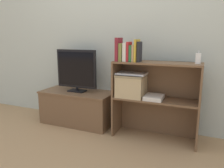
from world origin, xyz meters
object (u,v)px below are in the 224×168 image
tv (76,70)px  book_tan (134,53)px  book_forest (132,53)px  baby_monitor (198,59)px  storage_basket_left (131,85)px  book_ivory (126,52)px  book_charcoal (139,52)px  magazine_stack (154,97)px  book_mustard (137,51)px  book_olive (122,52)px  book_crimson (129,52)px  laptop (132,73)px  tv_stand (78,107)px  book_maroon (119,49)px

tv → book_tan: bearing=-7.5°
book_forest → baby_monitor: size_ratio=1.32×
baby_monitor → storage_basket_left: bearing=-178.7°
tv → book_forest: size_ratio=3.17×
book_ivory → book_forest: (0.07, -0.00, -0.01)m
book_tan → tv: bearing=172.5°
book_charcoal → magazine_stack: book_charcoal is taller
book_ivory → book_mustard: (0.12, 0.00, 0.02)m
book_charcoal → storage_basket_left: size_ratio=0.70×
book_olive → book_crimson: size_ratio=0.92×
book_ivory → laptop: (0.06, 0.04, -0.24)m
storage_basket_left → laptop: 0.13m
book_ivory → book_charcoal: size_ratio=0.93×
book_tan → book_mustard: (0.03, 0.00, 0.03)m
tv_stand → book_maroon: (0.62, -0.11, 0.77)m
book_tan → book_mustard: size_ratio=0.76×
tv → book_olive: book_olive is taller
book_mustard → magazine_stack: 0.53m
baby_monitor → laptop: baby_monitor is taller
book_mustard → storage_basket_left: bearing=149.0°
book_crimson → baby_monitor: 0.70m
book_ivory → book_maroon: bearing=180.0°
book_tan → book_mustard: book_mustard is taller
tv → tv_stand: bearing=90.0°
book_ivory → baby_monitor: size_ratio=1.49×
laptop → magazine_stack: 0.36m
book_forest → book_tan: 0.03m
book_tan → book_charcoal: book_charcoal is taller
book_olive → tv_stand: bearing=170.8°
book_ivory → book_mustard: 0.13m
tv_stand → book_olive: (0.66, -0.11, 0.74)m
book_maroon → magazine_stack: bearing=3.0°
book_olive → storage_basket_left: bearing=21.5°
book_charcoal → baby_monitor: (0.58, 0.06, -0.05)m
baby_monitor → book_maroon: bearing=-176.1°
magazine_stack → tv_stand: bearing=175.2°
book_forest → baby_monitor: bearing=4.7°
tv_stand → magazine_stack: 1.06m
book_ivory → book_crimson: book_crimson is taller
book_tan → magazine_stack: size_ratio=0.77×
book_tan → storage_basket_left: book_tan is taller
magazine_stack → book_maroon: bearing=-177.0°
book_olive → book_charcoal: (0.20, 0.00, 0.01)m
laptop → book_charcoal: bearing=-23.0°
baby_monitor → storage_basket_left: (-0.68, -0.01, -0.31)m
book_maroon → book_mustard: bearing=0.0°
book_maroon → book_olive: size_ratio=1.32×
tv → book_mustard: 0.88m
book_tan → laptop: book_tan is taller
book_charcoal → book_ivory: bearing=-180.0°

